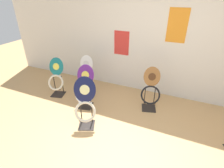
% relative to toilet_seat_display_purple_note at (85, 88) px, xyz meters
% --- Properties ---
extents(ground_plane, '(14.00, 14.00, 0.00)m').
position_rel_toilet_seat_display_purple_note_xyz_m(ground_plane, '(1.15, -1.04, -0.42)').
color(ground_plane, tan).
extents(wall_back, '(8.00, 0.07, 2.60)m').
position_rel_toilet_seat_display_purple_note_xyz_m(wall_back, '(1.15, 1.13, 0.88)').
color(wall_back, silver).
rests_on(wall_back, ground_plane).
extents(toilet_seat_display_purple_note, '(0.45, 0.46, 0.86)m').
position_rel_toilet_seat_display_purple_note_xyz_m(toilet_seat_display_purple_note, '(0.00, 0.00, 0.00)').
color(toilet_seat_display_purple_note, black).
rests_on(toilet_seat_display_purple_note, ground_plane).
extents(toilet_seat_display_teal_sax, '(0.42, 0.41, 0.86)m').
position_rel_toilet_seat_display_purple_note_xyz_m(toilet_seat_display_teal_sax, '(-0.83, 0.12, -0.02)').
color(toilet_seat_display_teal_sax, black).
rests_on(toilet_seat_display_teal_sax, ground_plane).
extents(toilet_seat_display_woodgrain, '(0.42, 0.35, 0.89)m').
position_rel_toilet_seat_display_purple_note_xyz_m(toilet_seat_display_woodgrain, '(1.25, 0.43, -0.01)').
color(toilet_seat_display_woodgrain, black).
rests_on(toilet_seat_display_woodgrain, ground_plane).
extents(toilet_seat_display_navy_moon, '(0.46, 0.42, 0.92)m').
position_rel_toilet_seat_display_purple_note_xyz_m(toilet_seat_display_navy_moon, '(0.34, -0.53, 0.00)').
color(toilet_seat_display_navy_moon, black).
rests_on(toilet_seat_display_navy_moon, ground_plane).
extents(toilet_seat_display_white_plain, '(0.37, 0.32, 0.86)m').
position_rel_toilet_seat_display_purple_note_xyz_m(toilet_seat_display_white_plain, '(-0.31, 0.56, 0.01)').
color(toilet_seat_display_white_plain, black).
rests_on(toilet_seat_display_white_plain, ground_plane).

